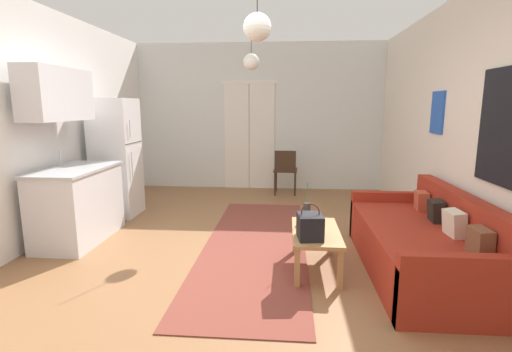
# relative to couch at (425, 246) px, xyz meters

# --- Properties ---
(ground_plane) EXTENTS (5.28, 8.22, 0.10)m
(ground_plane) POSITION_rel_couch_xyz_m (-1.90, -0.08, -0.32)
(ground_plane) COLOR #8E603D
(wall_back) EXTENTS (4.88, 0.13, 2.78)m
(wall_back) POSITION_rel_couch_xyz_m (-1.90, 3.78, 1.10)
(wall_back) COLOR silver
(wall_back) RESTS_ON ground_plane
(wall_right) EXTENTS (0.12, 7.82, 2.78)m
(wall_right) POSITION_rel_couch_xyz_m (0.49, -0.08, 1.12)
(wall_right) COLOR silver
(wall_right) RESTS_ON ground_plane
(area_rug) EXTENTS (1.16, 3.66, 0.01)m
(area_rug) POSITION_rel_couch_xyz_m (-1.71, 0.59, -0.27)
(area_rug) COLOR brown
(area_rug) RESTS_ON ground_plane
(couch) EXTENTS (0.93, 2.10, 0.79)m
(couch) POSITION_rel_couch_xyz_m (0.00, 0.00, 0.00)
(couch) COLOR maroon
(couch) RESTS_ON ground_plane
(coffee_table) EXTENTS (0.46, 0.89, 0.40)m
(coffee_table) POSITION_rel_couch_xyz_m (-1.06, -0.01, 0.07)
(coffee_table) COLOR #B27F4C
(coffee_table) RESTS_ON ground_plane
(bamboo_vase) EXTENTS (0.08, 0.08, 0.42)m
(bamboo_vase) POSITION_rel_couch_xyz_m (-1.13, 0.28, 0.23)
(bamboo_vase) COLOR #2D2D33
(bamboo_vase) RESTS_ON coffee_table
(handbag) EXTENTS (0.25, 0.29, 0.33)m
(handbag) POSITION_rel_couch_xyz_m (-1.13, -0.24, 0.25)
(handbag) COLOR black
(handbag) RESTS_ON coffee_table
(refrigerator) EXTENTS (0.59, 0.60, 1.71)m
(refrigerator) POSITION_rel_couch_xyz_m (-3.85, 1.71, 0.58)
(refrigerator) COLOR white
(refrigerator) RESTS_ON ground_plane
(kitchen_counter) EXTENTS (0.63, 1.20, 2.04)m
(kitchen_counter) POSITION_rel_couch_xyz_m (-3.88, 0.61, 0.49)
(kitchen_counter) COLOR silver
(kitchen_counter) RESTS_ON ground_plane
(accent_chair) EXTENTS (0.43, 0.42, 0.82)m
(accent_chair) POSITION_rel_couch_xyz_m (-1.37, 3.20, 0.21)
(accent_chair) COLOR #382619
(accent_chair) RESTS_ON ground_plane
(pendant_lamp_near) EXTENTS (0.23, 0.23, 0.65)m
(pendant_lamp_near) POSITION_rel_couch_xyz_m (-1.61, -0.40, 1.96)
(pendant_lamp_near) COLOR black
(pendant_lamp_far) EXTENTS (0.23, 0.23, 0.68)m
(pendant_lamp_far) POSITION_rel_couch_xyz_m (-1.86, 1.82, 1.94)
(pendant_lamp_far) COLOR black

